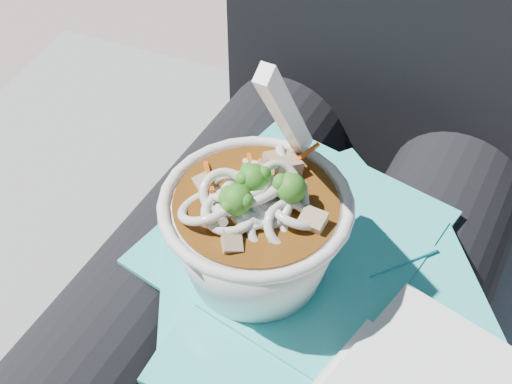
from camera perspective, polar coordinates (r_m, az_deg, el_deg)
The scene contains 5 objects.
stone_ledge at distance 0.97m, azimuth 5.09°, elevation -13.77°, with size 1.00×0.50×0.48m, color slate.
lap at distance 0.63m, azimuth 1.24°, elevation -9.94°, with size 0.33×0.48×0.14m.
person_body at distance 0.67m, azimuth 4.86°, elevation -3.14°, with size 0.34×0.94×1.02m.
plastic_bag at distance 0.56m, azimuth 4.43°, elevation -6.66°, with size 0.32×0.30×0.01m.
udon_bowl at distance 0.52m, azimuth 0.02°, elevation -2.82°, with size 0.17×0.17×0.19m.
Camera 1 is at (0.15, -0.32, 1.07)m, focal length 50.00 mm.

